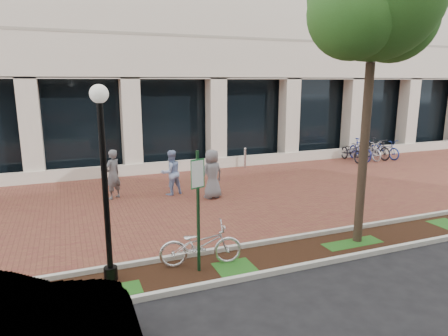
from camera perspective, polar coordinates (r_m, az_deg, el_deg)
name	(u,v)px	position (r m, az deg, el deg)	size (l,w,h in m)	color
ground	(212,197)	(14.34, -1.69, -4.17)	(120.00, 120.00, 0.00)	black
brick_plaza	(212,197)	(14.34, -1.69, -4.15)	(40.00, 9.00, 0.01)	brown
planting_strip	(288,255)	(9.87, 9.09, -12.13)	(40.00, 1.50, 0.01)	black
curb_plaza_side	(273,241)	(10.44, 6.97, -10.33)	(40.00, 0.12, 0.12)	#BBBBB0
curb_street_side	(305,266)	(9.28, 11.53, -13.52)	(40.00, 0.12, 0.12)	#BBBBB0
parking_sign	(198,197)	(8.39, -3.71, -4.21)	(0.34, 0.07, 2.67)	#14391E
lamppost	(104,174)	(8.18, -16.73, -0.87)	(0.36, 0.36, 4.01)	black
street_tree	(376,2)	(10.52, 20.89, 21.30)	(3.73, 3.11, 7.61)	#483829
locked_bicycle	(201,245)	(9.10, -3.35, -10.86)	(0.65, 1.86, 0.98)	silver
pedestrian_left	(113,174)	(14.45, -15.60, -0.89)	(0.64, 0.42, 1.76)	#5B5C60
pedestrian_mid	(171,173)	(14.59, -7.57, -0.65)	(0.80, 0.62, 1.64)	#93ABDC
pedestrian_right	(212,174)	(14.00, -1.72, -0.87)	(0.85, 0.56, 1.75)	slate
bollard	(245,158)	(18.98, 3.02, 1.48)	(0.12, 0.12, 1.00)	silver
bike_rack_cluster	(368,150)	(22.36, 19.94, 2.47)	(3.08, 2.03, 1.14)	black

